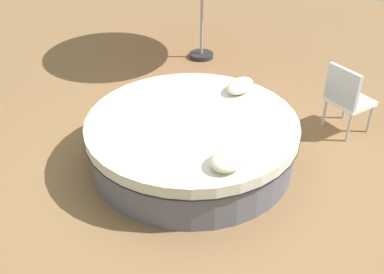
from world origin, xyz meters
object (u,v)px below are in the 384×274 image
(round_bed, at_px, (192,141))
(patio_chair, at_px, (346,96))
(throw_pillow_0, at_px, (228,160))
(throw_pillow_1, at_px, (240,86))

(round_bed, bearing_deg, patio_chair, -36.97)
(throw_pillow_0, distance_m, patio_chair, 2.34)
(round_bed, bearing_deg, throw_pillow_1, -6.44)
(throw_pillow_1, bearing_deg, throw_pillow_0, -155.15)
(throw_pillow_0, xyz_separation_m, patio_chair, (2.28, -0.50, -0.13))
(round_bed, height_order, patio_chair, patio_chair)
(throw_pillow_1, bearing_deg, patio_chair, -57.51)
(round_bed, xyz_separation_m, patio_chair, (1.74, -1.31, 0.25))
(throw_pillow_0, xyz_separation_m, throw_pillow_1, (1.52, 0.70, -0.00))
(round_bed, xyz_separation_m, throw_pillow_0, (-0.54, -0.81, 0.38))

